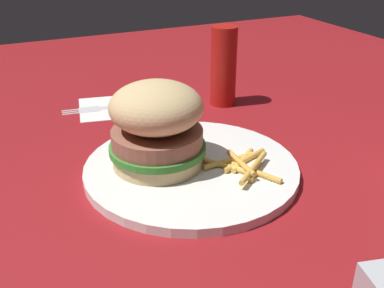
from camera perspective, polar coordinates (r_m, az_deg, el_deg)
The scene contains 7 objects.
ground_plane at distance 0.58m, azimuth -2.72°, elevation -4.16°, with size 1.60×1.60×0.00m, color maroon.
plate at distance 0.59m, azimuth 0.00°, elevation -3.14°, with size 0.27×0.27×0.01m, color white.
sandwich at distance 0.57m, azimuth -4.39°, elevation 2.37°, with size 0.12×0.12×0.11m.
fries_pile at distance 0.58m, azimuth 6.38°, elevation -2.58°, with size 0.09×0.09×0.01m.
napkin at distance 0.81m, azimuth -9.72°, elevation 4.55°, with size 0.11×0.11×0.00m, color white.
fork at distance 0.81m, azimuth -9.84°, elevation 4.70°, with size 0.04×0.17×0.00m.
ketchup_bottle at distance 0.79m, azimuth 3.93°, elevation 9.59°, with size 0.04×0.04×0.14m, color #B21914.
Camera 1 is at (0.47, -0.19, 0.30)m, focal length 43.04 mm.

